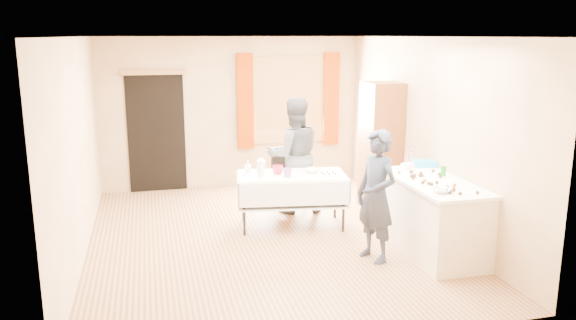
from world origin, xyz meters
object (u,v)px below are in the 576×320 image
object	(u,v)px
counter	(433,216)
party_table	(292,195)
chair	(288,190)
cabinet	(381,146)
woman	(294,155)
girl	(376,196)

from	to	relation	value
counter	party_table	distance (m)	1.96
chair	party_table	bearing A→B (deg)	-125.00
cabinet	woman	world-z (taller)	cabinet
cabinet	chair	xyz separation A→B (m)	(-1.38, 0.32, -0.69)
cabinet	counter	xyz separation A→B (m)	(-0.10, -1.86, -0.51)
counter	cabinet	bearing A→B (deg)	86.93
party_table	woman	xyz separation A→B (m)	(0.20, 0.65, 0.42)
girl	cabinet	bearing A→B (deg)	134.88
cabinet	chair	distance (m)	1.57
cabinet	girl	distance (m)	2.11
party_table	girl	size ratio (longest dim) A/B	1.02
party_table	chair	distance (m)	0.88
cabinet	party_table	bearing A→B (deg)	-161.02
girl	woman	world-z (taller)	woman
cabinet	woman	bearing A→B (deg)	174.72
chair	counter	bearing A→B (deg)	-84.13
cabinet	counter	distance (m)	1.94
chair	girl	world-z (taller)	girl
cabinet	girl	xyz separation A→B (m)	(-0.87, -1.92, -0.18)
chair	girl	bearing A→B (deg)	-101.75
chair	woman	world-z (taller)	woman
party_table	counter	bearing A→B (deg)	-34.77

